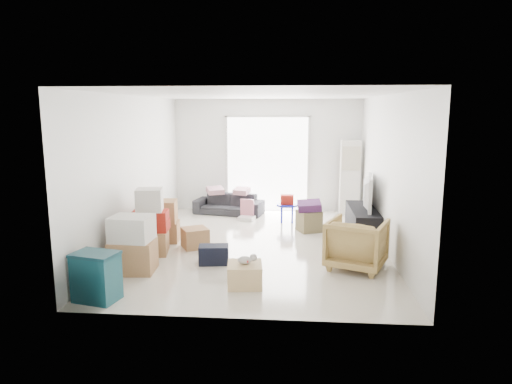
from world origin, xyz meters
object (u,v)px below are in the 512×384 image
object	(u,v)px
ac_tower	(350,178)
tv_console	(362,222)
sofa	(229,201)
ottoman	(309,221)
storage_bins	(96,276)
wood_crate	(245,275)
armchair	(357,241)
television	(363,205)
kids_table	(287,203)

from	to	relation	value
ac_tower	tv_console	world-z (taller)	ac_tower
ac_tower	sofa	world-z (taller)	ac_tower
ac_tower	sofa	distance (m)	2.89
tv_console	ottoman	world-z (taller)	tv_console
storage_bins	wood_crate	xyz separation A→B (m)	(1.86, 0.65, -0.16)
ac_tower	sofa	xyz separation A→B (m)	(-2.84, -0.15, -0.56)
wood_crate	ac_tower	bearing A→B (deg)	66.68
sofa	wood_crate	distance (m)	4.54
armchair	television	bearing A→B (deg)	-78.56
television	wood_crate	world-z (taller)	television
tv_console	storage_bins	xyz separation A→B (m)	(-3.90, -3.45, 0.05)
armchair	storage_bins	bearing A→B (deg)	45.78
ac_tower	wood_crate	world-z (taller)	ac_tower
television	storage_bins	bearing A→B (deg)	139.78
armchair	sofa	bearing A→B (deg)	-32.63
television	tv_console	bearing A→B (deg)	0.00
ac_tower	wood_crate	bearing A→B (deg)	-113.32
ac_tower	armchair	bearing A→B (deg)	-94.96
ac_tower	armchair	size ratio (longest dim) A/B	2.03
ac_tower	tv_console	distance (m)	1.92
sofa	wood_crate	xyz separation A→B (m)	(0.85, -4.46, -0.16)
ac_tower	armchair	xyz separation A→B (m)	(-0.33, -3.75, -0.44)
tv_console	storage_bins	bearing A→B (deg)	-138.51
kids_table	wood_crate	bearing A→B (deg)	-98.19
television	armchair	world-z (taller)	armchair
tv_console	ac_tower	bearing A→B (deg)	91.58
storage_bins	ac_tower	bearing A→B (deg)	53.83
ottoman	television	bearing A→B (deg)	-12.59
tv_console	armchair	bearing A→B (deg)	-101.01
ac_tower	kids_table	world-z (taller)	ac_tower
tv_console	storage_bins	distance (m)	5.21
storage_bins	tv_console	bearing A→B (deg)	41.49
kids_table	ac_tower	bearing A→B (deg)	30.21
sofa	storage_bins	bearing A→B (deg)	-89.63
ac_tower	sofa	bearing A→B (deg)	-176.97
television	kids_table	size ratio (longest dim) A/B	1.85
sofa	wood_crate	size ratio (longest dim) A/B	3.37
kids_table	wood_crate	distance (m)	3.82
ac_tower	storage_bins	size ratio (longest dim) A/B	2.72
ottoman	armchair	bearing A→B (deg)	-72.91
kids_table	sofa	bearing A→B (deg)	153.54
tv_console	wood_crate	world-z (taller)	tv_console
sofa	armchair	bearing A→B (deg)	-43.50
sofa	storage_bins	xyz separation A→B (m)	(-1.01, -5.12, 0.01)
sofa	storage_bins	world-z (taller)	storage_bins
ac_tower	storage_bins	bearing A→B (deg)	-126.17
tv_console	sofa	size ratio (longest dim) A/B	1.01
kids_table	wood_crate	world-z (taller)	kids_table
ac_tower	ottoman	xyz separation A→B (m)	(-0.99, -1.58, -0.66)
television	armchair	bearing A→B (deg)	177.28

